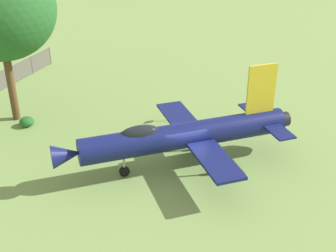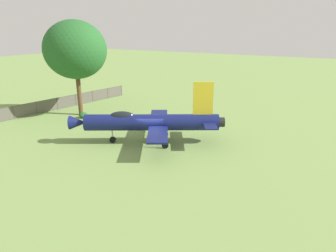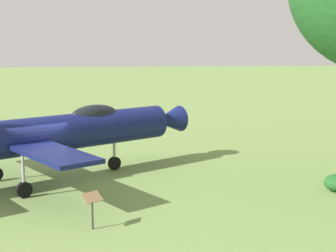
{
  "view_description": "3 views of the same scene",
  "coord_description": "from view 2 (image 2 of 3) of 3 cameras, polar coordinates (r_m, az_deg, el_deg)",
  "views": [
    {
      "loc": [
        22.08,
        4.04,
        14.18
      ],
      "look_at": [
        -0.78,
        -1.21,
        2.05
      ],
      "focal_mm": 47.71,
      "sensor_mm": 36.0,
      "label": 1
    },
    {
      "loc": [
        21.55,
        14.8,
        10.2
      ],
      "look_at": [
        -0.79,
        1.27,
        1.63
      ],
      "focal_mm": 31.88,
      "sensor_mm": 36.0,
      "label": 2
    },
    {
      "loc": [
        -20.63,
        -2.78,
        5.7
      ],
      "look_at": [
        -1.34,
        -5.16,
        2.5
      ],
      "focal_mm": 54.57,
      "sensor_mm": 36.0,
      "label": 3
    }
  ],
  "objects": [
    {
      "name": "ground_plane",
      "position": [
        28.07,
        -3.06,
        -3.17
      ],
      "size": [
        200.0,
        200.0,
        0.0
      ],
      "primitive_type": "plane",
      "color": "#75934C"
    },
    {
      "name": "shrub_near_fence",
      "position": [
        37.07,
        -15.89,
        2.01
      ],
      "size": [
        1.02,
        1.0,
        0.65
      ],
      "color": "#235B26",
      "rests_on": "ground_plane"
    },
    {
      "name": "shade_tree",
      "position": [
        37.33,
        -17.32,
        13.71
      ],
      "size": [
        7.12,
        7.41,
        11.2
      ],
      "color": "brown",
      "rests_on": "ground_plane"
    },
    {
      "name": "info_plaque",
      "position": [
        33.3,
        -1.13,
        1.87
      ],
      "size": [
        0.66,
        0.72,
        1.14
      ],
      "color": "#333333",
      "rests_on": "ground_plane"
    },
    {
      "name": "display_jet",
      "position": [
        27.41,
        -3.84,
        0.81
      ],
      "size": [
        9.67,
        12.92,
        5.72
      ],
      "rotation": [
        0.0,
        0.0,
        5.27
      ],
      "color": "#111951",
      "rests_on": "ground_plane"
    },
    {
      "name": "perimeter_fence",
      "position": [
        40.6,
        -23.85,
        3.28
      ],
      "size": [
        28.11,
        4.13,
        1.59
      ],
      "rotation": [
        0.0,
        0.0,
        6.14
      ],
      "color": "#4C4238",
      "rests_on": "ground_plane"
    }
  ]
}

